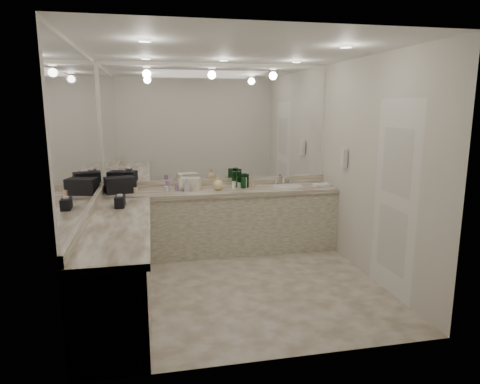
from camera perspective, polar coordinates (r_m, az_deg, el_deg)
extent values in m
plane|color=beige|center=(5.03, -0.10, -12.31)|extent=(3.20, 3.20, 0.00)
plane|color=white|center=(4.65, -0.11, 18.53)|extent=(3.20, 3.20, 0.00)
cube|color=silver|center=(6.13, -2.95, 4.60)|extent=(3.20, 0.02, 2.60)
cube|color=silver|center=(4.62, -19.94, 1.71)|extent=(0.02, 3.00, 2.60)
cube|color=silver|center=(5.23, 17.37, 2.92)|extent=(0.02, 3.00, 2.60)
cube|color=beige|center=(6.01, -2.42, -4.10)|extent=(3.20, 0.60, 0.84)
cube|color=beige|center=(5.89, -2.44, 0.09)|extent=(3.20, 0.64, 0.06)
cube|color=beige|center=(4.52, -15.89, -9.81)|extent=(0.60, 2.40, 0.84)
cube|color=beige|center=(4.38, -16.08, -4.31)|extent=(0.64, 2.42, 0.06)
cube|color=beige|center=(6.16, -2.89, 1.34)|extent=(3.20, 0.04, 0.10)
cube|color=beige|center=(4.69, -19.41, -2.50)|extent=(0.04, 3.00, 0.10)
cube|color=white|center=(6.08, -2.98, 9.03)|extent=(3.12, 0.01, 1.55)
cube|color=white|center=(4.57, -20.19, 7.59)|extent=(0.01, 2.92, 1.55)
cylinder|color=white|center=(6.12, 6.35, 0.70)|extent=(0.44, 0.44, 0.03)
cube|color=silver|center=(6.30, 5.78, 1.71)|extent=(0.24, 0.16, 0.14)
cube|color=white|center=(5.82, 13.68, 4.42)|extent=(0.06, 0.10, 0.24)
cube|color=white|center=(4.84, 19.91, -0.90)|extent=(0.02, 0.82, 2.10)
cube|color=black|center=(5.84, -15.69, 0.96)|extent=(0.43, 0.33, 0.22)
cube|color=black|center=(5.03, -15.70, -1.22)|extent=(0.11, 0.23, 0.12)
cube|color=beige|center=(5.91, -6.68, 1.18)|extent=(0.32, 0.25, 0.16)
cube|color=white|center=(6.19, 10.78, 0.90)|extent=(0.24, 0.17, 0.04)
cylinder|color=white|center=(5.03, -15.70, -1.09)|extent=(0.06, 0.06, 0.15)
imported|color=white|center=(5.85, -7.90, 1.30)|extent=(0.11, 0.11, 0.22)
imported|color=silver|center=(5.77, -7.09, 0.93)|extent=(0.08, 0.08, 0.17)
imported|color=#E6C785|center=(5.83, -2.92, 1.24)|extent=(0.18, 0.18, 0.19)
cylinder|color=#13491E|center=(5.94, 0.46, 1.51)|extent=(0.07, 0.07, 0.21)
cylinder|color=#13491E|center=(6.05, -0.09, 1.74)|extent=(0.07, 0.07, 0.22)
cylinder|color=#13491E|center=(5.98, 0.87, 1.52)|extent=(0.07, 0.07, 0.19)
cylinder|color=#13491E|center=(6.04, -0.76, 1.73)|extent=(0.07, 0.07, 0.22)
cylinder|color=#13491E|center=(6.00, 0.06, 1.52)|extent=(0.07, 0.07, 0.19)
cylinder|color=#E0B28C|center=(6.01, 1.79, 0.92)|extent=(0.05, 0.05, 0.06)
cylinder|color=#E0B28C|center=(5.78, -13.73, 0.25)|extent=(0.06, 0.06, 0.08)
cylinder|color=silver|center=(5.99, -0.06, 0.96)|extent=(0.06, 0.06, 0.08)
cylinder|color=white|center=(5.96, 0.59, 1.26)|extent=(0.07, 0.07, 0.15)
cylinder|color=#9966B2|center=(5.85, -9.62, 0.81)|extent=(0.05, 0.05, 0.13)
cylinder|color=#9966B2|center=(5.86, -8.46, 0.58)|extent=(0.04, 0.04, 0.08)
cylinder|color=white|center=(5.80, -9.80, 0.40)|extent=(0.07, 0.07, 0.07)
cylinder|color=white|center=(5.92, -0.82, 0.95)|extent=(0.05, 0.05, 0.10)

